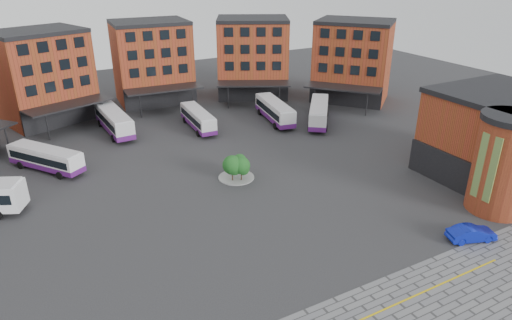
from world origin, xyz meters
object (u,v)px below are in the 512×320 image
tree_island (237,166)px  bus_f (319,112)px  bus_b (46,158)px  blue_car (471,233)px  bus_d (198,118)px  bus_e (275,111)px  bus_c (114,121)px

tree_island → bus_f: bus_f is taller
bus_b → blue_car: (33.78, -36.22, -0.88)m
bus_d → bus_e: bus_e is taller
tree_island → blue_car: (13.81, -22.27, -1.06)m
bus_d → bus_f: bus_f is taller
tree_island → blue_car: tree_island is taller
tree_island → bus_e: (15.05, 16.57, -0.04)m
bus_e → blue_car: (-1.24, -38.83, -1.03)m
bus_e → blue_car: 38.87m
bus_e → blue_car: bus_e is taller
bus_d → tree_island: bearing=-94.9°
bus_f → bus_d: bearing=-163.4°
bus_c → bus_f: 32.18m
bus_c → bus_e: size_ratio=1.03×
bus_b → bus_f: size_ratio=0.92×
tree_island → bus_b: tree_island is taller
bus_d → bus_f: size_ratio=0.97×
blue_car → bus_e: bearing=17.1°
bus_b → bus_c: 14.46m
bus_c → bus_e: bearing=-19.0°
tree_island → bus_e: 22.38m
bus_f → bus_b: bearing=-144.6°
bus_c → blue_car: bus_c is taller
bus_b → bus_e: (35.02, 2.62, 0.14)m
bus_b → bus_c: bearing=6.6°
tree_island → bus_d: size_ratio=0.41×
bus_c → bus_d: bus_c is taller
bus_b → bus_f: 40.81m
bus_d → blue_car: (11.14, -41.55, -0.86)m
bus_b → blue_car: size_ratio=2.20×
bus_b → bus_e: bearing=-31.4°
tree_island → bus_f: 24.15m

